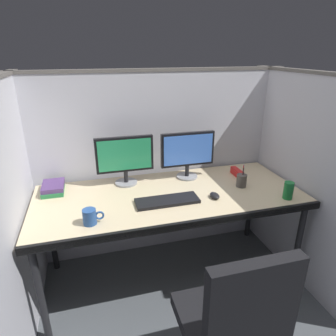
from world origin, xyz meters
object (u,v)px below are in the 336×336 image
Objects in this scene: desk at (170,201)px; monitor_left at (125,157)px; keyboard_main at (167,201)px; soda_can at (288,190)px; coffee_mug at (90,217)px; monitor_right at (188,152)px; computer_mouse at (215,196)px; red_stapler at (237,172)px; book_stack at (53,188)px; pen_cup at (242,180)px.

monitor_left is (-0.28, 0.27, 0.27)m from desk.
soda_can is (0.82, -0.17, 0.05)m from keyboard_main.
keyboard_main is 3.41× the size of coffee_mug.
soda_can is at bearing -19.62° from desk.
monitor_right is 0.50m from keyboard_main.
keyboard_main is at bearing -116.21° from desk.
desk is 0.82m from soda_can.
computer_mouse is 0.79× the size of soda_can.
monitor_left reaches higher than soda_can.
desk is 4.42× the size of monitor_right.
keyboard_main is (-0.27, -0.36, -0.20)m from monitor_right.
computer_mouse is 0.76× the size of coffee_mug.
red_stapler is at bearing 42.93° from computer_mouse.
computer_mouse is 1.16m from book_stack.
coffee_mug is (-1.11, -0.23, -0.00)m from pen_cup.
soda_can is at bearing -11.61° from keyboard_main.
monitor_left is 1.19m from soda_can.
book_stack is at bearing 179.89° from monitor_left.
computer_mouse is 0.51m from soda_can.
monitor_right is 1.04m from book_stack.
soda_can is at bearing -1.47° from coffee_mug.
monitor_left is 1.97× the size of book_stack.
monitor_right reaches higher than pen_cup.
coffee_mug is (-0.78, -0.50, -0.17)m from monitor_right.
pen_cup is (0.34, -0.27, -0.17)m from monitor_right.
desk is 0.65m from red_stapler.
keyboard_main is 3.52× the size of soda_can.
pen_cup reaches higher than book_stack.
pen_cup is at bearing 8.68° from keyboard_main.
monitor_right is 0.44m from computer_mouse.
soda_can reaches higher than desk.
book_stack is at bearing 176.39° from red_stapler.
book_stack is 1.43m from red_stapler.
red_stapler is at bearing -11.01° from monitor_right.
pen_cup is 1.13× the size of red_stapler.
keyboard_main is at bearing -171.32° from pen_cup.
computer_mouse reaches higher than keyboard_main.
desk is 0.86m from book_stack.
monitor_right is at bearing 168.99° from red_stapler.
desk is 8.71× the size of book_stack.
computer_mouse is 0.44× the size of book_stack.
computer_mouse is at bearing -4.40° from keyboard_main.
book_stack is (-1.58, 0.54, -0.03)m from soda_can.
book_stack is (-0.53, 0.00, -0.18)m from monitor_left.
soda_can is (0.48, -0.14, 0.04)m from computer_mouse.
monitor_left is 0.92m from red_stapler.
red_stapler is at bearing 23.05° from keyboard_main.
red_stapler reaches higher than computer_mouse.
monitor_right is at bearing -1.20° from monitor_left.
coffee_mug is (-0.51, -0.13, 0.04)m from keyboard_main.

